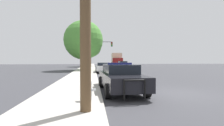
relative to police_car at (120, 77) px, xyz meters
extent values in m
plane|color=#3D3D42|center=(2.53, -0.76, -0.77)|extent=(110.00, 110.00, 0.00)
cube|color=#BCB7AD|center=(-2.57, -0.76, -0.71)|extent=(3.00, 110.00, 0.13)
cube|color=black|center=(0.00, -0.05, -0.11)|extent=(2.09, 5.03, 0.64)
cube|color=black|center=(-0.01, 0.19, 0.44)|extent=(1.71, 2.65, 0.47)
cylinder|color=black|center=(0.98, -1.54, -0.44)|extent=(0.27, 0.68, 0.67)
cylinder|color=black|center=(-0.81, -1.63, -0.44)|extent=(0.27, 0.68, 0.67)
cylinder|color=black|center=(0.82, 1.52, -0.44)|extent=(0.27, 0.68, 0.67)
cylinder|color=black|center=(-0.97, 1.43, -0.44)|extent=(0.27, 0.68, 0.67)
cylinder|color=black|center=(0.55, -2.62, -0.21)|extent=(0.07, 0.07, 0.76)
cylinder|color=black|center=(-0.27, -2.66, -0.21)|extent=(0.07, 0.07, 0.76)
cylinder|color=black|center=(0.14, -2.64, 0.14)|extent=(0.87, 0.12, 0.07)
cube|color=navy|center=(-0.01, 0.19, 0.72)|extent=(1.33, 0.27, 0.09)
cube|color=navy|center=(0.92, -0.01, -0.08)|extent=(0.20, 3.55, 0.18)
cylinder|color=#B7BCC1|center=(-1.64, -2.37, -0.31)|extent=(0.25, 0.25, 0.66)
sphere|color=#B7BCC1|center=(-1.64, -2.37, 0.05)|extent=(0.26, 0.26, 0.26)
cylinder|color=#B7BCC1|center=(-1.85, -2.37, -0.25)|extent=(0.17, 0.10, 0.10)
cylinder|color=#B7BCC1|center=(-1.42, -2.37, -0.25)|extent=(0.17, 0.10, 0.10)
cylinder|color=#424247|center=(-2.01, 24.42, 1.92)|extent=(0.16, 0.16, 5.12)
cylinder|color=#424247|center=(0.06, 24.42, 4.33)|extent=(4.15, 0.11, 0.11)
cube|color=black|center=(2.14, 24.42, 3.88)|extent=(0.30, 0.24, 0.90)
sphere|color=red|center=(2.14, 24.29, 4.18)|extent=(0.20, 0.20, 0.20)
sphere|color=orange|center=(2.14, 24.29, 3.88)|extent=(0.20, 0.20, 0.20)
sphere|color=green|center=(2.14, 24.29, 3.58)|extent=(0.20, 0.20, 0.20)
cube|color=slate|center=(5.05, 44.37, -0.14)|extent=(1.94, 4.18, 0.57)
cube|color=black|center=(5.04, 44.17, 0.40)|extent=(1.58, 2.21, 0.52)
cylinder|color=black|center=(4.32, 45.69, -0.42)|extent=(0.28, 0.71, 0.69)
cylinder|color=black|center=(5.95, 45.58, -0.42)|extent=(0.28, 0.71, 0.69)
cylinder|color=black|center=(4.15, 43.17, -0.42)|extent=(0.28, 0.71, 0.69)
cylinder|color=black|center=(5.79, 43.06, -0.42)|extent=(0.28, 0.71, 0.69)
cube|color=#B7B7BC|center=(4.48, 25.38, -0.13)|extent=(1.88, 4.68, 0.62)
cube|color=black|center=(4.47, 25.61, 0.39)|extent=(1.55, 2.45, 0.41)
cylinder|color=black|center=(5.37, 23.99, -0.44)|extent=(0.27, 0.68, 0.67)
cylinder|color=black|center=(3.71, 23.92, -0.44)|extent=(0.27, 0.68, 0.67)
cylinder|color=black|center=(5.25, 26.84, -0.44)|extent=(0.27, 0.68, 0.67)
cylinder|color=black|center=(3.60, 26.77, -0.44)|extent=(0.27, 0.68, 0.67)
cube|color=silver|center=(-0.10, 13.36, -0.14)|extent=(1.97, 4.61, 0.61)
cube|color=black|center=(-0.11, 13.13, 0.35)|extent=(1.64, 2.42, 0.37)
cylinder|color=black|center=(-0.93, 14.80, -0.45)|extent=(0.26, 0.66, 0.65)
cylinder|color=black|center=(0.84, 14.74, -0.45)|extent=(0.26, 0.66, 0.65)
cylinder|color=black|center=(-1.03, 11.98, -0.45)|extent=(0.26, 0.66, 0.65)
cylinder|color=black|center=(0.74, 11.92, -0.45)|extent=(0.26, 0.66, 0.65)
cube|color=maroon|center=(4.36, 32.16, 0.49)|extent=(2.60, 2.40, 1.57)
cube|color=beige|center=(4.63, 36.15, 1.13)|extent=(2.83, 5.91, 2.84)
cylinder|color=black|center=(5.57, 32.30, -0.30)|extent=(0.34, 0.97, 0.95)
cylinder|color=black|center=(3.17, 32.46, -0.30)|extent=(0.34, 0.97, 0.95)
cylinder|color=black|center=(5.90, 37.14, -0.30)|extent=(0.34, 0.97, 0.95)
cylinder|color=black|center=(3.50, 37.30, -0.30)|extent=(0.34, 0.97, 0.95)
cylinder|color=brown|center=(-2.10, 32.52, 1.00)|extent=(0.38, 0.38, 3.29)
sphere|color=#4C8E38|center=(-2.10, 32.52, 4.08)|extent=(5.23, 5.23, 5.23)
cylinder|color=brown|center=(-2.94, 18.33, 0.82)|extent=(0.41, 0.41, 2.92)
sphere|color=#4C8E38|center=(-2.94, 18.33, 3.95)|extent=(6.07, 6.07, 6.07)
camera|label=1|loc=(-1.45, -9.20, 0.95)|focal=28.00mm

